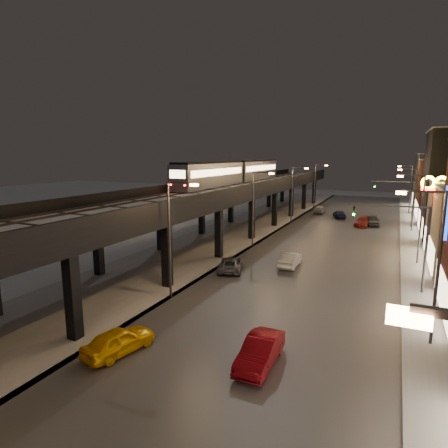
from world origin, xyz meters
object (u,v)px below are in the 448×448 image
at_px(subway_train, 235,172).
at_px(car_onc_silver, 260,352).
at_px(car_taxi, 119,341).
at_px(car_mid_dark, 339,215).
at_px(car_far_white, 320,209).
at_px(car_mid_silver, 231,264).
at_px(car_near_white, 290,260).
at_px(car_onc_red, 373,221).
at_px(car_onc_white, 363,222).

bearing_deg(subway_train, car_onc_silver, -65.13).
bearing_deg(car_taxi, subway_train, -63.11).
bearing_deg(car_mid_dark, car_far_white, -60.40).
bearing_deg(car_taxi, car_far_white, -77.55).
distance_m(car_mid_silver, car_onc_silver, 16.23).
distance_m(subway_train, car_taxi, 41.17).
bearing_deg(car_mid_silver, subway_train, -84.98).
relative_size(subway_train, car_far_white, 7.61).
bearing_deg(car_mid_dark, car_near_white, 73.30).
relative_size(subway_train, car_mid_dark, 7.84).
relative_size(car_near_white, car_far_white, 0.96).
relative_size(car_mid_dark, car_onc_red, 0.97).
distance_m(subway_train, car_onc_red, 22.77).
bearing_deg(car_far_white, car_near_white, 96.88).
bearing_deg(car_taxi, car_onc_silver, -150.98).
bearing_deg(car_mid_dark, car_onc_white, 108.17).
height_order(car_mid_dark, car_far_white, car_far_white).
xyz_separation_m(car_onc_silver, car_onc_red, (2.95, 44.56, 0.04)).
relative_size(car_near_white, car_onc_silver, 0.98).
distance_m(car_taxi, car_mid_dark, 52.14).
relative_size(car_near_white, car_mid_dark, 0.99).
xyz_separation_m(car_mid_silver, car_onc_white, (9.40, 29.16, 0.04)).
relative_size(car_taxi, car_onc_white, 0.89).
distance_m(car_far_white, car_onc_white, 13.47).
distance_m(car_near_white, car_onc_silver, 18.09).
relative_size(car_far_white, car_onc_red, 1.00).
relative_size(subway_train, car_onc_silver, 7.77).
xyz_separation_m(car_mid_silver, car_far_white, (0.89, 39.59, 0.12)).
bearing_deg(car_mid_silver, car_near_white, -159.76).
bearing_deg(car_onc_silver, car_mid_dark, 92.37).
height_order(car_near_white, car_far_white, car_far_white).
relative_size(car_onc_white, car_onc_red, 1.04).
bearing_deg(car_onc_red, car_mid_silver, -116.21).
bearing_deg(car_far_white, car_taxi, 90.26).
distance_m(car_near_white, car_far_white, 36.18).
relative_size(car_mid_silver, car_far_white, 1.03).
relative_size(car_mid_dark, car_far_white, 0.97).
bearing_deg(car_onc_silver, car_mid_silver, 118.06).
xyz_separation_m(car_taxi, car_mid_dark, (4.66, 51.93, -0.08)).
distance_m(car_far_white, car_onc_red, 13.55).
bearing_deg(car_onc_red, subway_train, -166.40).
xyz_separation_m(car_near_white, car_mid_silver, (-4.72, -3.61, -0.07)).
height_order(car_mid_dark, car_onc_silver, car_onc_silver).
height_order(car_mid_silver, car_mid_dark, car_mid_silver).
distance_m(car_near_white, car_onc_white, 25.97).
distance_m(car_near_white, car_mid_dark, 31.97).
bearing_deg(car_onc_red, car_near_white, -109.44).
xyz_separation_m(subway_train, car_far_white, (10.25, 16.66, -7.53)).
bearing_deg(car_mid_dark, car_onc_red, 121.80).
bearing_deg(subway_train, car_near_white, -53.92).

